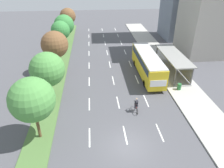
% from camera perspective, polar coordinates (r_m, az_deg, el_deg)
% --- Properties ---
extents(ground_plane, '(140.00, 140.00, 0.00)m').
position_cam_1_polar(ground_plane, '(20.07, 4.30, -16.59)').
color(ground_plane, '#4C4C51').
extents(median_strip, '(2.60, 52.00, 0.12)m').
position_cam_1_polar(median_strip, '(37.02, -13.81, 5.76)').
color(median_strip, '#4C7038').
rests_on(median_strip, ground).
extents(sidewalk_right, '(4.50, 52.00, 0.15)m').
position_cam_1_polar(sidewalk_right, '(38.53, 13.10, 6.83)').
color(sidewalk_right, '#ADAAA3').
rests_on(sidewalk_right, ground).
extents(lane_divider_left, '(0.14, 47.87, 0.01)m').
position_cam_1_polar(lane_divider_left, '(35.20, -6.32, 5.11)').
color(lane_divider_left, white).
rests_on(lane_divider_left, ground).
extents(lane_divider_center, '(0.14, 47.87, 0.01)m').
position_cam_1_polar(lane_divider_center, '(35.31, -0.61, 5.37)').
color(lane_divider_center, white).
rests_on(lane_divider_center, ground).
extents(lane_divider_right, '(0.14, 47.87, 0.01)m').
position_cam_1_polar(lane_divider_right, '(35.76, 5.01, 5.58)').
color(lane_divider_right, white).
rests_on(lane_divider_right, ground).
extents(bus_shelter, '(2.90, 9.59, 2.86)m').
position_cam_1_polar(bus_shelter, '(33.11, 16.77, 5.90)').
color(bus_shelter, gray).
rests_on(bus_shelter, sidewalk_right).
extents(bus, '(2.54, 11.29, 3.37)m').
position_cam_1_polar(bus, '(31.36, 9.75, 5.83)').
color(bus, yellow).
rests_on(bus, ground).
extents(cyclist, '(0.46, 1.82, 1.71)m').
position_cam_1_polar(cyclist, '(23.72, 6.71, -5.84)').
color(cyclist, black).
rests_on(cyclist, ground).
extents(median_tree_nearest, '(4.05, 4.05, 6.29)m').
position_cam_1_polar(median_tree_nearest, '(19.35, -21.09, -4.05)').
color(median_tree_nearest, brown).
rests_on(median_tree_nearest, median_strip).
extents(median_tree_second, '(4.17, 4.17, 5.86)m').
position_cam_1_polar(median_tree_second, '(25.70, -17.35, 3.86)').
color(median_tree_second, brown).
rests_on(median_tree_second, median_strip).
extents(median_tree_third, '(3.96, 3.96, 6.38)m').
position_cam_1_polar(median_tree_third, '(32.05, -15.48, 10.40)').
color(median_tree_third, brown).
rests_on(median_tree_third, median_strip).
extents(median_tree_fourth, '(3.33, 3.33, 6.22)m').
position_cam_1_polar(median_tree_fourth, '(38.81, -13.97, 14.06)').
color(median_tree_fourth, brown).
rests_on(median_tree_fourth, median_strip).
extents(median_tree_fifth, '(4.13, 4.13, 5.88)m').
position_cam_1_polar(median_tree_fifth, '(45.92, -13.03, 15.55)').
color(median_tree_fifth, brown).
rests_on(median_tree_fifth, median_strip).
extents(median_tree_farthest, '(3.73, 3.73, 6.01)m').
position_cam_1_polar(median_tree_farthest, '(52.81, -12.07, 17.77)').
color(median_tree_farthest, brown).
rests_on(median_tree_farthest, median_strip).
extents(trash_bin, '(0.52, 0.52, 0.85)m').
position_cam_1_polar(trash_bin, '(28.96, 18.00, -0.68)').
color(trash_bin, '#286B38').
rests_on(trash_bin, sidewalk_right).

